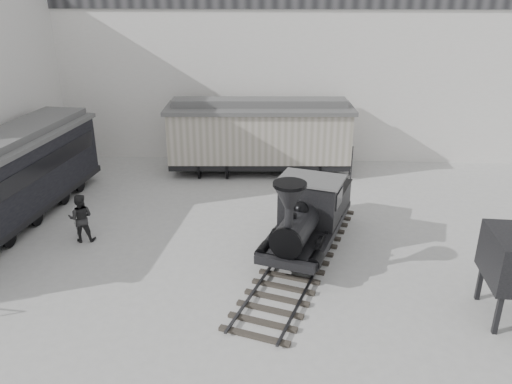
# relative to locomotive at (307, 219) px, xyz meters

# --- Properties ---
(ground) EXTENTS (90.00, 90.00, 0.00)m
(ground) POSITION_rel_locomotive_xyz_m (-2.13, -3.33, -1.26)
(ground) COLOR #9E9E9B
(north_wall) EXTENTS (34.00, 2.51, 11.00)m
(north_wall) POSITION_rel_locomotive_xyz_m (-2.13, 11.65, 4.29)
(north_wall) COLOR silver
(north_wall) RESTS_ON ground
(locomotive) EXTENTS (4.95, 9.85, 3.42)m
(locomotive) POSITION_rel_locomotive_xyz_m (0.00, 0.00, 0.00)
(locomotive) COLOR #2E2B26
(locomotive) RESTS_ON ground
(boxcar) EXTENTS (9.57, 3.44, 3.86)m
(boxcar) POSITION_rel_locomotive_xyz_m (-2.14, 8.43, 0.76)
(boxcar) COLOR black
(boxcar) RESTS_ON ground
(passenger_coach) EXTENTS (3.90, 12.99, 3.42)m
(passenger_coach) POSITION_rel_locomotive_xyz_m (-11.92, 1.13, 0.63)
(passenger_coach) COLOR black
(passenger_coach) RESTS_ON ground
(visitor_a) EXTENTS (0.70, 0.62, 1.62)m
(visitor_a) POSITION_rel_locomotive_xyz_m (-8.71, 0.75, -0.45)
(visitor_a) COLOR silver
(visitor_a) RESTS_ON ground
(visitor_b) EXTENTS (1.03, 0.86, 1.90)m
(visitor_b) POSITION_rel_locomotive_xyz_m (-8.50, 0.31, -0.31)
(visitor_b) COLOR black
(visitor_b) RESTS_ON ground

